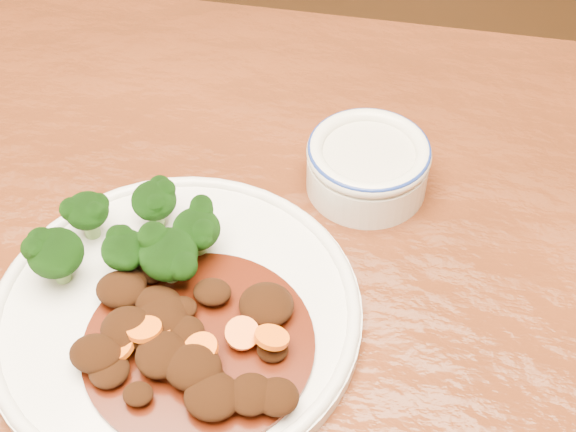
# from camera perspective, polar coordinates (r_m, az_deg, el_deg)

# --- Properties ---
(dining_table) EXTENTS (1.51, 0.91, 0.75)m
(dining_table) POSITION_cam_1_polar(r_m,az_deg,el_deg) (0.68, -7.10, -12.39)
(dining_table) COLOR #5F2810
(dining_table) RESTS_ON ground
(dinner_plate) EXTENTS (0.28, 0.28, 0.02)m
(dinner_plate) POSITION_cam_1_polar(r_m,az_deg,el_deg) (0.62, -7.98, -6.74)
(dinner_plate) COLOR silver
(dinner_plate) RESTS_ON dining_table
(broccoli_florets) EXTENTS (0.14, 0.11, 0.05)m
(broccoli_florets) POSITION_cam_1_polar(r_m,az_deg,el_deg) (0.63, -11.10, -1.50)
(broccoli_florets) COLOR #76A455
(broccoli_florets) RESTS_ON dinner_plate
(mince_stew) EXTENTS (0.17, 0.17, 0.03)m
(mince_stew) POSITION_cam_1_polar(r_m,az_deg,el_deg) (0.59, -7.42, -8.67)
(mince_stew) COLOR #441307
(mince_stew) RESTS_ON dinner_plate
(dip_bowl) EXTENTS (0.11, 0.11, 0.05)m
(dip_bowl) POSITION_cam_1_polar(r_m,az_deg,el_deg) (0.70, 5.69, 3.71)
(dip_bowl) COLOR silver
(dip_bowl) RESTS_ON dining_table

